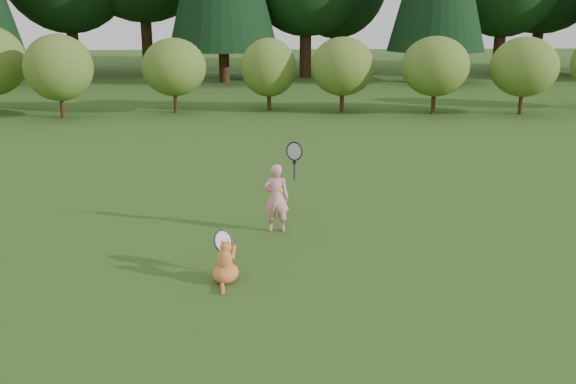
{
  "coord_description": "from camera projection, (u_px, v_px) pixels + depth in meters",
  "views": [
    {
      "loc": [
        -0.38,
        -8.51,
        3.34
      ],
      "look_at": [
        0.2,
        0.8,
        0.7
      ],
      "focal_mm": 40.0,
      "sensor_mm": 36.0,
      "label": 1
    }
  ],
  "objects": [
    {
      "name": "ground",
      "position": [
        277.0,
        255.0,
        9.11
      ],
      "size": [
        100.0,
        100.0,
        0.0
      ],
      "primitive_type": "plane",
      "color": "#2C4D15",
      "rests_on": "ground"
    },
    {
      "name": "shrub_row",
      "position": [
        259.0,
        72.0,
        21.21
      ],
      "size": [
        28.0,
        3.0,
        2.8
      ],
      "primitive_type": null,
      "color": "#416920",
      "rests_on": "ground"
    },
    {
      "name": "tennis_ball",
      "position": [
        281.0,
        191.0,
        9.71
      ],
      "size": [
        0.06,
        0.06,
        0.06
      ],
      "color": "#CED418",
      "rests_on": "ground"
    },
    {
      "name": "child",
      "position": [
        277.0,
        196.0,
        9.94
      ],
      "size": [
        0.6,
        0.33,
        1.62
      ],
      "rotation": [
        0.0,
        0.0,
        3.1
      ],
      "color": "pink",
      "rests_on": "ground"
    },
    {
      "name": "cat",
      "position": [
        225.0,
        260.0,
        8.16
      ],
      "size": [
        0.53,
        0.85,
        0.74
      ],
      "rotation": [
        0.0,
        0.0,
        -0.35
      ],
      "color": "#C47125",
      "rests_on": "ground"
    }
  ]
}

